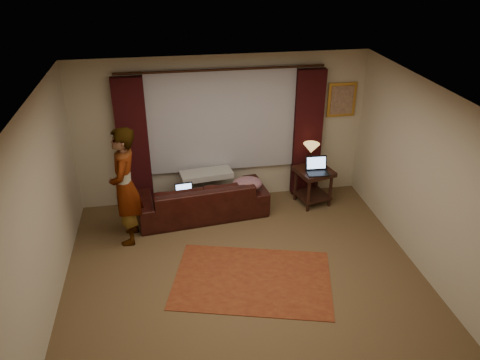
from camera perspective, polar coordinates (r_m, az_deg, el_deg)
name	(u,v)px	position (r m, az deg, el deg)	size (l,w,h in m)	color
floor	(247,285)	(6.62, 0.87, -12.63)	(5.00, 5.00, 0.01)	brown
ceiling	(249,103)	(5.32, 1.07, 9.33)	(5.00, 5.00, 0.02)	silver
wall_back	(222,131)	(8.09, -2.22, 6.05)	(5.00, 0.02, 2.60)	#BCB195
wall_left	(39,221)	(6.00, -23.34, -4.59)	(0.02, 5.00, 2.60)	#BCB195
wall_right	(433,187)	(6.72, 22.42, -0.85)	(0.02, 5.00, 2.60)	#BCB195
sheer_curtain	(222,121)	(7.96, -2.19, 7.23)	(2.50, 0.05, 1.80)	#A2A1AA
drape_left	(134,145)	(8.00, -12.85, 4.17)	(0.50, 0.14, 2.30)	black
drape_right	(307,134)	(8.34, 8.21, 5.57)	(0.50, 0.14, 2.30)	black
curtain_rod	(222,70)	(7.65, -2.26, 13.29)	(0.04, 0.04, 3.40)	black
picture_frame	(342,100)	(8.41, 12.28, 9.55)	(0.50, 0.04, 0.60)	#BE832D
sofa	(202,192)	(7.91, -4.67, -1.45)	(2.17, 0.94, 0.88)	black
throw_blanket	(206,162)	(7.91, -4.19, 2.23)	(0.88, 0.35, 0.10)	#9E9C97
clothing_pile	(247,184)	(7.90, 0.88, -0.52)	(0.51, 0.39, 0.22)	#865863
laptop_sofa	(185,192)	(7.70, -6.72, -1.51)	(0.29, 0.32, 0.21)	black
area_rug	(252,279)	(6.69, 1.53, -12.00)	(2.17, 1.45, 0.01)	brown
end_table	(313,186)	(8.38, 8.87, -0.76)	(0.58, 0.58, 0.67)	black
tiffany_lamp	(311,156)	(8.20, 8.62, 2.96)	(0.28, 0.28, 0.45)	olive
laptop_table	(318,166)	(8.04, 9.51, 1.64)	(0.37, 0.40, 0.27)	black
person	(125,187)	(7.21, -13.84, -0.81)	(0.55, 0.55, 1.87)	#9E9C97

